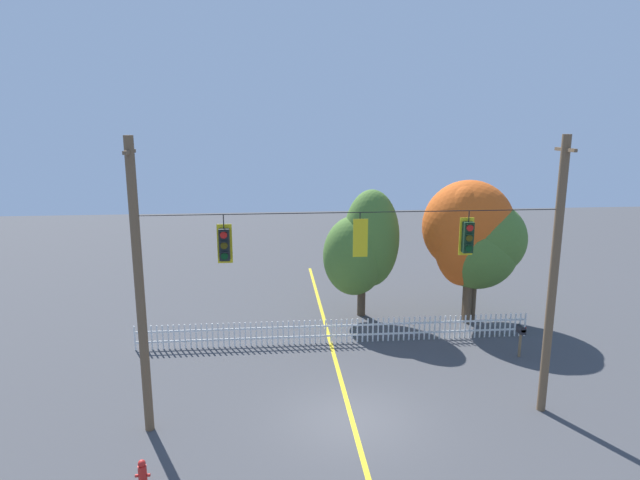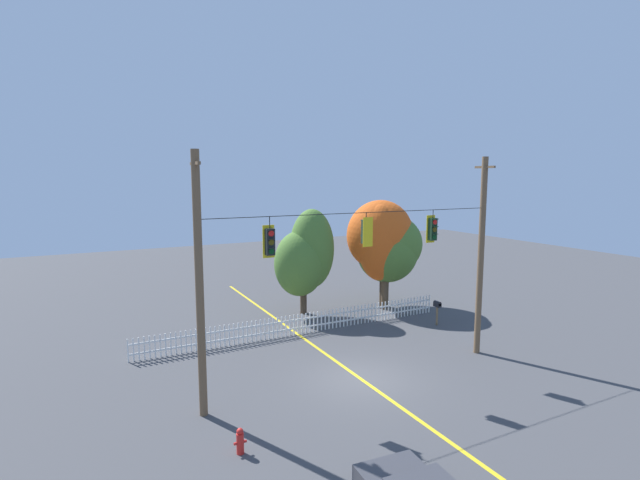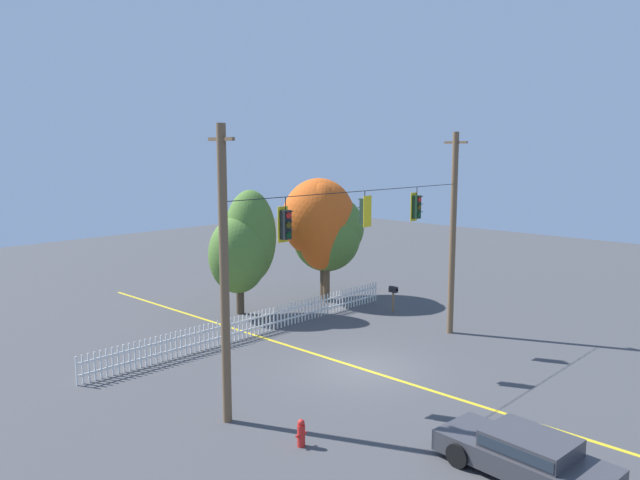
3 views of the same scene
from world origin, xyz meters
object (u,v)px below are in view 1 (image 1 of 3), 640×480
(autumn_maple_near_fence, at_px, (363,248))
(autumn_oak_far_east, at_px, (467,230))
(autumn_maple_mid, at_px, (473,242))
(autumn_maple_far_west, at_px, (481,244))
(fire_hydrant, at_px, (143,474))
(traffic_signal_eastbound_side, at_px, (468,237))
(roadside_mailbox, at_px, (521,331))
(traffic_signal_northbound_primary, at_px, (360,237))
(traffic_signal_westbound_side, at_px, (224,244))

(autumn_maple_near_fence, xyz_separation_m, autumn_oak_far_east, (4.73, -0.54, 0.87))
(autumn_maple_mid, bearing_deg, autumn_maple_far_west, 13.95)
(autumn_maple_mid, height_order, fire_hydrant, autumn_maple_mid)
(traffic_signal_eastbound_side, distance_m, roadside_mailbox, 7.33)
(autumn_maple_mid, xyz_separation_m, autumn_oak_far_east, (-0.27, 0.14, 0.55))
(traffic_signal_northbound_primary, relative_size, traffic_signal_eastbound_side, 0.94)
(autumn_maple_far_west, distance_m, fire_hydrant, 17.40)
(traffic_signal_eastbound_side, bearing_deg, autumn_maple_far_west, 65.36)
(autumn_maple_mid, bearing_deg, traffic_signal_northbound_primary, -129.05)
(traffic_signal_northbound_primary, bearing_deg, autumn_oak_far_east, 52.57)
(autumn_maple_mid, xyz_separation_m, fire_hydrant, (-12.63, -10.91, -3.41))
(autumn_maple_near_fence, bearing_deg, traffic_signal_eastbound_side, -79.49)
(traffic_signal_eastbound_side, bearing_deg, traffic_signal_westbound_side, -180.00)
(autumn_maple_near_fence, bearing_deg, traffic_signal_northbound_primary, -100.45)
(fire_hydrant, bearing_deg, autumn_maple_near_fence, 56.62)
(autumn_maple_near_fence, height_order, fire_hydrant, autumn_maple_near_fence)
(traffic_signal_westbound_side, xyz_separation_m, autumn_oak_far_east, (10.30, 8.29, -1.41))
(autumn_oak_far_east, distance_m, roadside_mailbox, 5.48)
(traffic_signal_westbound_side, xyz_separation_m, autumn_maple_mid, (10.56, 8.15, -1.96))
(traffic_signal_eastbound_side, distance_m, autumn_maple_mid, 9.05)
(autumn_maple_mid, distance_m, autumn_maple_far_west, 0.47)
(autumn_oak_far_east, bearing_deg, autumn_maple_far_west, -2.59)
(traffic_signal_eastbound_side, xyz_separation_m, autumn_maple_far_west, (3.79, 8.26, -2.18))
(traffic_signal_westbound_side, bearing_deg, fire_hydrant, -126.89)
(traffic_signal_westbound_side, xyz_separation_m, roadside_mailbox, (11.14, 3.97, -4.68))
(traffic_signal_northbound_primary, relative_size, autumn_maple_mid, 0.23)
(traffic_signal_eastbound_side, xyz_separation_m, fire_hydrant, (-9.28, -2.75, -5.45))
(autumn_maple_near_fence, bearing_deg, autumn_oak_far_east, -6.57)
(traffic_signal_westbound_side, height_order, fire_hydrant, traffic_signal_westbound_side)
(autumn_maple_near_fence, height_order, autumn_maple_mid, autumn_maple_near_fence)
(traffic_signal_eastbound_side, distance_m, autumn_maple_far_west, 9.35)
(fire_hydrant, bearing_deg, traffic_signal_northbound_primary, 24.49)
(autumn_maple_mid, relative_size, fire_hydrant, 7.20)
(traffic_signal_westbound_side, xyz_separation_m, autumn_maple_far_west, (11.00, 8.26, -2.11))
(traffic_signal_northbound_primary, relative_size, autumn_oak_far_east, 0.20)
(roadside_mailbox, bearing_deg, autumn_maple_near_fence, 138.84)
(fire_hydrant, relative_size, roadside_mailbox, 0.59)
(traffic_signal_northbound_primary, xyz_separation_m, roadside_mailbox, (7.20, 3.99, -4.83))
(traffic_signal_westbound_side, height_order, autumn_oak_far_east, traffic_signal_westbound_side)
(fire_hydrant, bearing_deg, autumn_maple_far_west, 40.13)
(traffic_signal_northbound_primary, xyz_separation_m, autumn_maple_far_west, (7.06, 8.28, -2.25))
(autumn_maple_near_fence, relative_size, autumn_maple_mid, 1.09)
(traffic_signal_eastbound_side, relative_size, autumn_maple_mid, 0.24)
(autumn_oak_far_east, xyz_separation_m, roadside_mailbox, (0.84, -4.32, -3.27))
(traffic_signal_westbound_side, distance_m, traffic_signal_northbound_primary, 3.94)
(autumn_maple_near_fence, bearing_deg, fire_hydrant, -123.38)
(roadside_mailbox, bearing_deg, traffic_signal_northbound_primary, -150.99)
(traffic_signal_northbound_primary, relative_size, autumn_maple_far_west, 0.23)
(traffic_signal_eastbound_side, xyz_separation_m, roadside_mailbox, (3.92, 3.97, -4.76))
(autumn_maple_mid, height_order, autumn_oak_far_east, autumn_oak_far_east)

